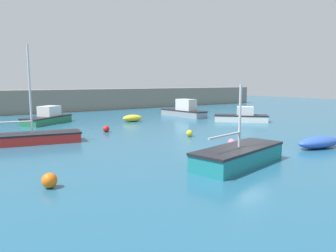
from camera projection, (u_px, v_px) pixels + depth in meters
The scene contains 13 objects.
ground_plane at pixel (245, 154), 18.81m from camera, with size 120.00×120.00×0.20m, color #235B7A.
harbor_breakwater at pixel (67, 100), 44.44m from camera, with size 67.84×3.18×2.97m, color gray.
sailboat_short_mast at pixel (239, 156), 15.76m from camera, with size 5.85×3.04×3.88m.
motorboat_grey_hull at pixel (48, 117), 31.51m from camera, with size 5.41×4.67×1.67m.
cabin_cruiser_white at pixel (242, 116), 32.88m from camera, with size 4.94×4.98×1.54m.
motorboat_with_cabin at pixel (184, 111), 37.65m from camera, with size 2.33×6.26×2.03m.
dinghy_near_pier at pixel (132, 118), 32.98m from camera, with size 2.15×1.33×0.70m.
open_tender_yellow at pixel (319, 142), 19.85m from camera, with size 3.44×1.68×0.72m.
sailboat_tall_mast at pixel (32, 137), 21.33m from camera, with size 6.31×3.00×6.33m.
mooring_buoy_pink at pixel (231, 143), 20.38m from camera, with size 0.48×0.48×0.48m, color #EA668C.
mooring_buoy_orange at pixel (49, 180), 12.38m from camera, with size 0.59×0.59×0.59m, color orange.
mooring_buoy_red at pixel (106, 129), 26.15m from camera, with size 0.53×0.53×0.53m, color red.
mooring_buoy_yellow at pixel (189, 133), 24.09m from camera, with size 0.49×0.49×0.49m, color yellow.
Camera 1 is at (-14.17, -12.58, 4.01)m, focal length 35.00 mm.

